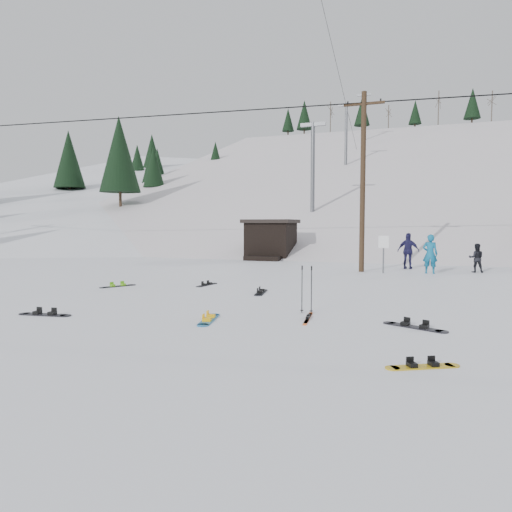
% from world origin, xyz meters
% --- Properties ---
extents(ground, '(200.00, 200.00, 0.00)m').
position_xyz_m(ground, '(0.00, 0.00, 0.00)').
color(ground, white).
rests_on(ground, ground).
extents(ski_slope, '(60.00, 85.24, 65.97)m').
position_xyz_m(ski_slope, '(0.00, 55.00, -12.00)').
color(ski_slope, silver).
rests_on(ski_slope, ground).
extents(ridge_left, '(47.54, 95.03, 58.38)m').
position_xyz_m(ridge_left, '(-36.00, 48.00, -11.00)').
color(ridge_left, white).
rests_on(ridge_left, ground).
extents(treeline_left, '(20.00, 64.00, 10.00)m').
position_xyz_m(treeline_left, '(-34.00, 40.00, 0.00)').
color(treeline_left, black).
rests_on(treeline_left, ground).
extents(treeline_crest, '(50.00, 6.00, 10.00)m').
position_xyz_m(treeline_crest, '(0.00, 86.00, 0.00)').
color(treeline_crest, black).
rests_on(treeline_crest, ski_slope).
extents(utility_pole, '(2.00, 0.26, 9.00)m').
position_xyz_m(utility_pole, '(2.00, 14.00, 4.68)').
color(utility_pole, '#3A2819').
rests_on(utility_pole, ground).
extents(trail_sign, '(0.50, 0.09, 1.85)m').
position_xyz_m(trail_sign, '(3.10, 13.58, 1.27)').
color(trail_sign, '#595B60').
rests_on(trail_sign, ground).
extents(lift_hut, '(3.40, 4.10, 2.75)m').
position_xyz_m(lift_hut, '(-5.00, 20.94, 1.36)').
color(lift_hut, black).
rests_on(lift_hut, ground).
extents(lift_tower_near, '(2.20, 0.36, 8.00)m').
position_xyz_m(lift_tower_near, '(-4.00, 30.00, 7.86)').
color(lift_tower_near, '#595B60').
rests_on(lift_tower_near, ski_slope).
extents(lift_tower_mid, '(2.20, 0.36, 8.00)m').
position_xyz_m(lift_tower_mid, '(-4.00, 50.00, 14.36)').
color(lift_tower_mid, '#595B60').
rests_on(lift_tower_mid, ski_slope).
extents(lift_tower_far, '(2.20, 0.36, 8.00)m').
position_xyz_m(lift_tower_far, '(-4.00, 70.00, 20.86)').
color(lift_tower_far, '#595B60').
rests_on(lift_tower_far, ski_slope).
extents(hero_snowboard, '(0.54, 1.51, 0.11)m').
position_xyz_m(hero_snowboard, '(-0.34, 0.70, 0.03)').
color(hero_snowboard, '#1A70AE').
rests_on(hero_snowboard, ground).
extents(hero_skis, '(0.27, 1.59, 0.08)m').
position_xyz_m(hero_skis, '(1.99, 1.70, 0.02)').
color(hero_skis, '#D64D15').
rests_on(hero_skis, ground).
extents(ski_poles, '(0.36, 0.09, 1.29)m').
position_xyz_m(ski_poles, '(1.78, 2.44, 0.66)').
color(ski_poles, black).
rests_on(ski_poles, ground).
extents(board_scatter_a, '(1.52, 0.44, 0.11)m').
position_xyz_m(board_scatter_a, '(-4.74, -0.15, 0.03)').
color(board_scatter_a, black).
rests_on(board_scatter_a, ground).
extents(board_scatter_b, '(0.40, 1.32, 0.09)m').
position_xyz_m(board_scatter_b, '(-3.23, 6.70, 0.02)').
color(board_scatter_b, black).
rests_on(board_scatter_b, ground).
extents(board_scatter_c, '(0.86, 1.32, 0.10)m').
position_xyz_m(board_scatter_c, '(-6.32, 5.21, 0.03)').
color(board_scatter_c, black).
rests_on(board_scatter_c, ground).
extents(board_scatter_d, '(1.45, 0.85, 0.11)m').
position_xyz_m(board_scatter_d, '(4.57, 1.52, 0.03)').
color(board_scatter_d, black).
rests_on(board_scatter_d, ground).
extents(board_scatter_e, '(1.20, 0.74, 0.09)m').
position_xyz_m(board_scatter_e, '(4.69, -1.56, 0.02)').
color(board_scatter_e, gold).
rests_on(board_scatter_e, ground).
extents(board_scatter_f, '(0.48, 1.50, 0.11)m').
position_xyz_m(board_scatter_f, '(-0.55, 5.48, 0.03)').
color(board_scatter_f, black).
rests_on(board_scatter_f, ground).
extents(skier_teal, '(0.75, 0.53, 1.93)m').
position_xyz_m(skier_teal, '(5.27, 14.20, 0.96)').
color(skier_teal, '#0D5F88').
rests_on(skier_teal, ground).
extents(skier_dark, '(0.72, 0.56, 1.45)m').
position_xyz_m(skier_dark, '(7.47, 15.47, 0.73)').
color(skier_dark, black).
rests_on(skier_dark, ground).
extents(skier_navy, '(1.21, 0.66, 1.95)m').
position_xyz_m(skier_navy, '(4.23, 16.28, 0.97)').
color(skier_navy, '#1F1D49').
rests_on(skier_navy, ground).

